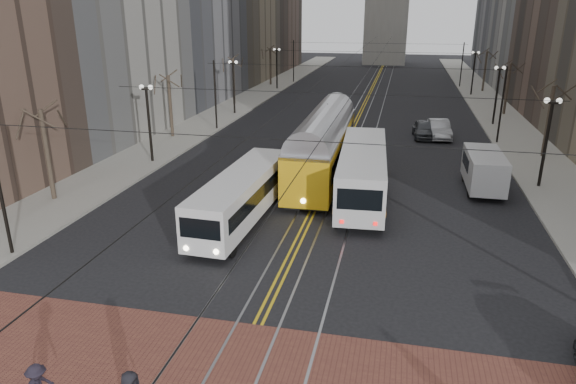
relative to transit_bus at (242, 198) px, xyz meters
The scene contains 15 objects.
ground 9.19m from the transit_bus, 67.36° to the right, with size 260.00×260.00×0.00m, color black.
sidewalk_left 38.40m from the transit_bus, 107.44° to the left, with size 5.00×140.00×0.15m, color gray.
sidewalk_right 41.04m from the transit_bus, 63.19° to the left, with size 5.00×140.00×0.15m, color gray.
crosswalk_band 12.95m from the transit_bus, 74.23° to the right, with size 25.00×6.00×0.01m, color brown.
streetcar_rails 36.80m from the transit_bus, 84.54° to the left, with size 4.80×130.00×0.02m, color gray.
centre_lines 36.80m from the transit_bus, 84.54° to the left, with size 0.42×130.00×0.01m, color gold.
lamp_posts 20.71m from the transit_bus, 80.25° to the left, with size 27.60×57.20×5.60m.
street_trees 27.13m from the transit_bus, 82.58° to the left, with size 31.68×53.28×5.60m.
trolley_wires 26.78m from the transit_bus, 82.46° to the left, with size 25.96×120.00×6.60m.
transit_bus is the anchor object (origin of this frame).
streetcar 9.68m from the transit_bus, 71.93° to the left, with size 2.86×15.40×3.63m, color gold.
rear_bus 7.92m from the transit_bus, 40.10° to the left, with size 2.62×12.06×3.15m, color silver.
cargo_van 15.87m from the transit_bus, 31.73° to the left, with size 2.13×5.55×2.46m, color #BABABA.
sedan_grey 24.81m from the transit_bus, 65.74° to the left, with size 1.84×4.56×1.55m, color #3C3F44.
sedan_silver 25.54m from the transit_bus, 63.14° to the left, with size 1.72×4.93×1.63m, color #989A9F.
Camera 1 is at (4.61, -16.54, 10.91)m, focal length 32.00 mm.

